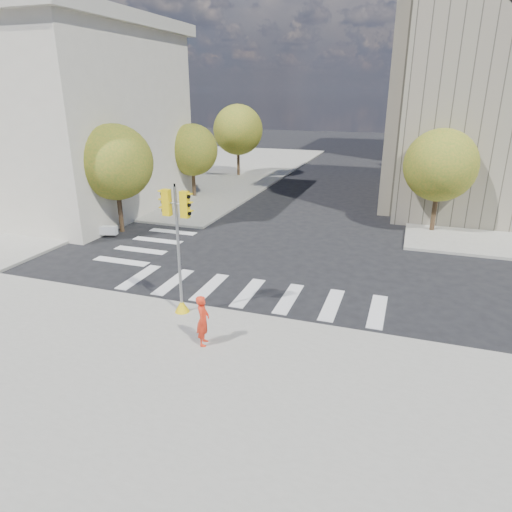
# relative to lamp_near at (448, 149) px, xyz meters

# --- Properties ---
(ground) EXTENTS (160.00, 160.00, 0.00)m
(ground) POSITION_rel_lamp_near_xyz_m (-8.00, -14.00, -4.58)
(ground) COLOR black
(ground) RESTS_ON ground
(sidewalk_near) EXTENTS (30.00, 14.00, 0.15)m
(sidewalk_near) POSITION_rel_lamp_near_xyz_m (-8.00, -25.00, -4.50)
(sidewalk_near) COLOR gray
(sidewalk_near) RESTS_ON ground
(sidewalk_far_left) EXTENTS (28.00, 40.00, 0.15)m
(sidewalk_far_left) POSITION_rel_lamp_near_xyz_m (-28.00, 12.00, -4.50)
(sidewalk_far_left) COLOR gray
(sidewalk_far_left) RESTS_ON ground
(classical_building) EXTENTS (19.00, 15.00, 12.70)m
(classical_building) POSITION_rel_lamp_near_xyz_m (-28.00, -6.00, 1.86)
(classical_building) COLOR beige
(classical_building) RESTS_ON ground
(tree_lw_near) EXTENTS (4.40, 4.40, 6.41)m
(tree_lw_near) POSITION_rel_lamp_near_xyz_m (-18.50, -10.00, -0.38)
(tree_lw_near) COLOR #382616
(tree_lw_near) RESTS_ON ground
(tree_lw_mid) EXTENTS (4.00, 4.00, 5.77)m
(tree_lw_mid) POSITION_rel_lamp_near_xyz_m (-18.50, 0.00, -0.82)
(tree_lw_mid) COLOR #382616
(tree_lw_mid) RESTS_ON ground
(tree_lw_far) EXTENTS (4.80, 4.80, 6.95)m
(tree_lw_far) POSITION_rel_lamp_near_xyz_m (-18.50, 10.00, -0.04)
(tree_lw_far) COLOR #382616
(tree_lw_far) RESTS_ON ground
(tree_re_near) EXTENTS (4.20, 4.20, 6.16)m
(tree_re_near) POSITION_rel_lamp_near_xyz_m (-0.50, -4.00, -0.53)
(tree_re_near) COLOR #382616
(tree_re_near) RESTS_ON ground
(tree_re_mid) EXTENTS (4.60, 4.60, 6.66)m
(tree_re_mid) POSITION_rel_lamp_near_xyz_m (-0.50, 8.00, -0.23)
(tree_re_mid) COLOR #382616
(tree_re_mid) RESTS_ON ground
(tree_re_far) EXTENTS (4.00, 4.00, 5.88)m
(tree_re_far) POSITION_rel_lamp_near_xyz_m (-0.50, 20.00, -0.71)
(tree_re_far) COLOR #382616
(tree_re_far) RESTS_ON ground
(lamp_near) EXTENTS (0.35, 0.18, 8.11)m
(lamp_near) POSITION_rel_lamp_near_xyz_m (0.00, 0.00, 0.00)
(lamp_near) COLOR black
(lamp_near) RESTS_ON sidewalk_far_right
(lamp_far) EXTENTS (0.35, 0.18, 8.11)m
(lamp_far) POSITION_rel_lamp_near_xyz_m (0.00, 14.00, 0.00)
(lamp_far) COLOR black
(lamp_far) RESTS_ON sidewalk_far_right
(traffic_signal) EXTENTS (1.08, 0.56, 4.97)m
(traffic_signal) POSITION_rel_lamp_near_xyz_m (-9.81, -18.75, -2.31)
(traffic_signal) COLOR #E2BB0B
(traffic_signal) RESTS_ON sidewalk_near
(photographer) EXTENTS (0.57, 0.73, 1.76)m
(photographer) POSITION_rel_lamp_near_xyz_m (-8.01, -20.64, -3.55)
(photographer) COLOR red
(photographer) RESTS_ON sidewalk_near
(planter_wall) EXTENTS (5.89, 1.99, 0.50)m
(planter_wall) POSITION_rel_lamp_near_xyz_m (-21.00, -11.87, -4.18)
(planter_wall) COLOR silver
(planter_wall) RESTS_ON sidewalk_left_near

